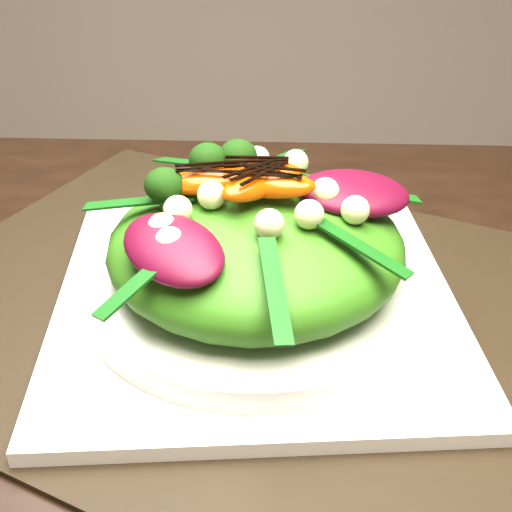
{
  "coord_description": "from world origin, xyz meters",
  "views": [
    {
      "loc": [
        -0.11,
        -0.29,
        1.05
      ],
      "look_at": [
        -0.13,
        0.12,
        0.8
      ],
      "focal_mm": 48.0,
      "sensor_mm": 36.0,
      "label": 1
    }
  ],
  "objects_px": {
    "salad_bowl": "(256,284)",
    "placemat": "(256,309)",
    "plate_base": "(256,301)",
    "dining_table": "(452,459)",
    "lettuce_mound": "(256,246)",
    "orange_segment": "(248,174)"
  },
  "relations": [
    {
      "from": "salad_bowl",
      "to": "placemat",
      "type": "bearing_deg",
      "value": 0.0
    },
    {
      "from": "placemat",
      "to": "plate_base",
      "type": "height_order",
      "value": "plate_base"
    },
    {
      "from": "placemat",
      "to": "dining_table",
      "type": "bearing_deg",
      "value": -43.63
    },
    {
      "from": "plate_base",
      "to": "lettuce_mound",
      "type": "height_order",
      "value": "lettuce_mound"
    },
    {
      "from": "plate_base",
      "to": "salad_bowl",
      "type": "height_order",
      "value": "salad_bowl"
    },
    {
      "from": "dining_table",
      "to": "lettuce_mound",
      "type": "height_order",
      "value": "dining_table"
    },
    {
      "from": "salad_bowl",
      "to": "dining_table",
      "type": "bearing_deg",
      "value": -43.63
    },
    {
      "from": "dining_table",
      "to": "placemat",
      "type": "relative_size",
      "value": 3.01
    },
    {
      "from": "plate_base",
      "to": "salad_bowl",
      "type": "relative_size",
      "value": 1.17
    },
    {
      "from": "salad_bowl",
      "to": "orange_segment",
      "type": "distance_m",
      "value": 0.08
    },
    {
      "from": "plate_base",
      "to": "placemat",
      "type": "bearing_deg",
      "value": -90.0
    },
    {
      "from": "placemat",
      "to": "plate_base",
      "type": "distance_m",
      "value": 0.01
    },
    {
      "from": "placemat",
      "to": "salad_bowl",
      "type": "bearing_deg",
      "value": 0.0
    },
    {
      "from": "salad_bowl",
      "to": "orange_segment",
      "type": "relative_size",
      "value": 4.05
    },
    {
      "from": "placemat",
      "to": "orange_segment",
      "type": "height_order",
      "value": "orange_segment"
    },
    {
      "from": "dining_table",
      "to": "orange_segment",
      "type": "height_order",
      "value": "dining_table"
    },
    {
      "from": "plate_base",
      "to": "lettuce_mound",
      "type": "distance_m",
      "value": 0.05
    },
    {
      "from": "dining_table",
      "to": "placemat",
      "type": "xyz_separation_m",
      "value": [
        -0.13,
        0.12,
        0.02
      ]
    },
    {
      "from": "placemat",
      "to": "salad_bowl",
      "type": "relative_size",
      "value": 2.13
    },
    {
      "from": "placemat",
      "to": "lettuce_mound",
      "type": "height_order",
      "value": "lettuce_mound"
    },
    {
      "from": "orange_segment",
      "to": "lettuce_mound",
      "type": "bearing_deg",
      "value": -76.05
    },
    {
      "from": "dining_table",
      "to": "placemat",
      "type": "bearing_deg",
      "value": 136.37
    }
  ]
}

